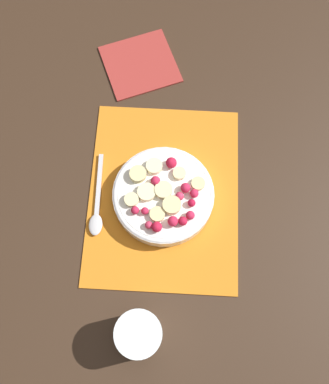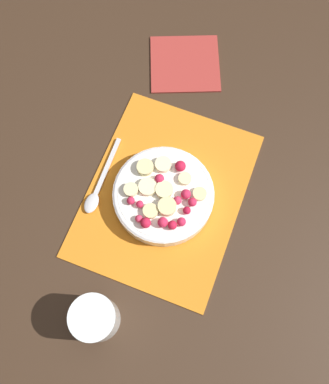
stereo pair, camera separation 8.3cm
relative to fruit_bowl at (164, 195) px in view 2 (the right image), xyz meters
name	(u,v)px [view 2 (the right image)]	position (x,y,z in m)	size (l,w,h in m)	color
ground_plane	(165,195)	(0.01, 0.00, -0.03)	(3.00, 3.00, 0.00)	#382619
placemat	(165,194)	(0.01, 0.00, -0.02)	(0.39, 0.30, 0.01)	orange
fruit_bowl	(164,195)	(0.00, 0.00, 0.00)	(0.20, 0.20, 0.06)	white
spoon	(97,190)	(-0.03, 0.13, -0.02)	(0.17, 0.03, 0.01)	silver
drinking_glass	(95,318)	(-0.26, 0.03, 0.02)	(0.08, 0.08, 0.09)	white
napkin	(185,63)	(0.32, 0.07, -0.02)	(0.20, 0.20, 0.01)	#A3332D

